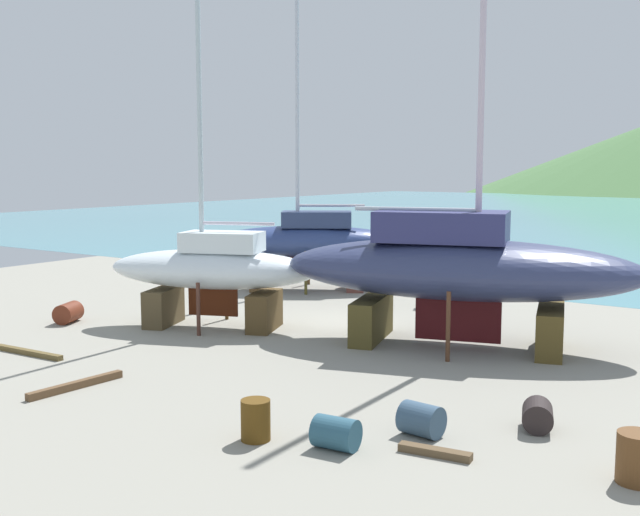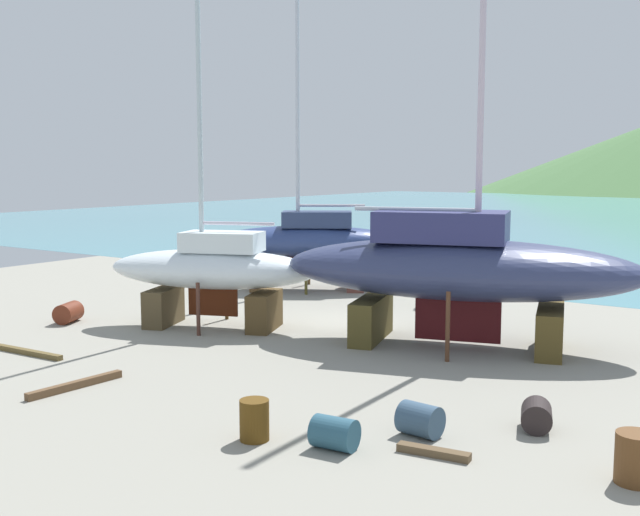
{
  "view_description": "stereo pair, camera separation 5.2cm",
  "coord_description": "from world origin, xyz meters",
  "views": [
    {
      "loc": [
        12.63,
        -20.22,
        5.1
      ],
      "look_at": [
        -1.61,
        0.87,
        2.03
      ],
      "focal_mm": 42.45,
      "sensor_mm": 36.0,
      "label": 1
    },
    {
      "loc": [
        12.67,
        -20.19,
        5.1
      ],
      "look_at": [
        -1.61,
        0.87,
        2.03
      ],
      "focal_mm": 42.45,
      "sensor_mm": 36.0,
      "label": 2
    }
  ],
  "objects": [
    {
      "name": "barrel_tipped_center",
      "position": [
        8.18,
        -6.05,
        0.29
      ],
      "size": [
        0.8,
        0.91,
        0.59
      ],
      "primitive_type": "cylinder",
      "rotation": [
        1.57,
        0.0,
        3.47
      ],
      "color": "black",
      "rests_on": "ground"
    },
    {
      "name": "barrel_rust_mid",
      "position": [
        6.44,
        -7.6,
        0.32
      ],
      "size": [
        0.83,
        0.71,
        0.63
      ],
      "primitive_type": "cylinder",
      "rotation": [
        1.57,
        0.0,
        1.46
      ],
      "color": "#365067",
      "rests_on": "ground"
    },
    {
      "name": "ground_plane",
      "position": [
        0.0,
        -2.57,
        0.0
      ],
      "size": [
        44.32,
        44.32,
        0.0
      ],
      "primitive_type": "plane",
      "color": "gray"
    },
    {
      "name": "sailboat_large_starboard",
      "position": [
        -3.48,
        -2.41,
        1.84
      ],
      "size": [
        7.2,
        4.63,
        12.47
      ],
      "rotation": [
        0.0,
        0.0,
        3.52
      ],
      "color": "brown",
      "rests_on": "ground"
    },
    {
      "name": "timber_short_cross",
      "position": [
        -1.56,
        -9.29,
        0.09
      ],
      "size": [
        0.34,
        2.5,
        0.17
      ],
      "primitive_type": "cube",
      "rotation": [
        0.0,
        0.0,
        1.51
      ],
      "color": "brown",
      "rests_on": "ground"
    },
    {
      "name": "barrel_blue_faded",
      "position": [
        3.97,
        -9.55,
        0.39
      ],
      "size": [
        0.79,
        0.79,
        0.78
      ],
      "primitive_type": "cylinder",
      "rotation": [
        0.0,
        0.0,
        2.3
      ],
      "color": "#533711",
      "rests_on": "ground"
    },
    {
      "name": "timber_plank_far",
      "position": [
        7.1,
        -8.38,
        0.07
      ],
      "size": [
        1.35,
        0.38,
        0.14
      ],
      "primitive_type": "cube",
      "rotation": [
        0.0,
        0.0,
        0.12
      ],
      "color": "brown",
      "rests_on": "ground"
    },
    {
      "name": "sailboat_far_slipway",
      "position": [
        -5.3,
        5.43,
        2.01
      ],
      "size": [
        7.97,
        6.26,
        14.14
      ],
      "rotation": [
        0.0,
        0.0,
        3.71
      ],
      "color": "brown",
      "rests_on": "ground"
    },
    {
      "name": "barrel_tipped_right",
      "position": [
        10.31,
        -7.6,
        0.42
      ],
      "size": [
        0.91,
        0.91,
        0.84
      ],
      "primitive_type": "cylinder",
      "rotation": [
        0.0,
        0.0,
        1.05
      ],
      "color": "brown",
      "rests_on": "ground"
    },
    {
      "name": "worker",
      "position": [
        0.55,
        4.91,
        0.88
      ],
      "size": [
        0.4,
        0.5,
        1.7
      ],
      "rotation": [
        0.0,
        0.0,
        0.43
      ],
      "color": "#3B7450",
      "rests_on": "ground"
    },
    {
      "name": "barrel_by_slipway",
      "position": [
        5.47,
        -9.1,
        0.3
      ],
      "size": [
        0.84,
        0.67,
        0.6
      ],
      "primitive_type": "cylinder",
      "rotation": [
        1.57,
        0.0,
        4.8
      ],
      "color": "#295166",
      "rests_on": "ground"
    },
    {
      "name": "timber_long_aft",
      "position": [
        -5.26,
        -7.97,
        0.07
      ],
      "size": [
        2.59,
        0.32,
        0.14
      ],
      "primitive_type": "cube",
      "rotation": [
        0.0,
        0.0,
        0.05
      ],
      "color": "brown",
      "rests_on": "ground"
    },
    {
      "name": "barrel_tipped_left",
      "position": [
        -7.93,
        -4.58,
        0.33
      ],
      "size": [
        0.99,
        1.13,
        0.66
      ],
      "primitive_type": "cylinder",
      "rotation": [
        1.57,
        0.0,
        0.43
      ],
      "color": "maroon",
      "rests_on": "ground"
    },
    {
      "name": "sailboat_mid_port",
      "position": [
        3.96,
        -0.4,
        2.25
      ],
      "size": [
        10.71,
        6.1,
        14.72
      ],
      "rotation": [
        0.0,
        0.0,
        0.28
      ],
      "color": "#51421D",
      "rests_on": "ground"
    }
  ]
}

